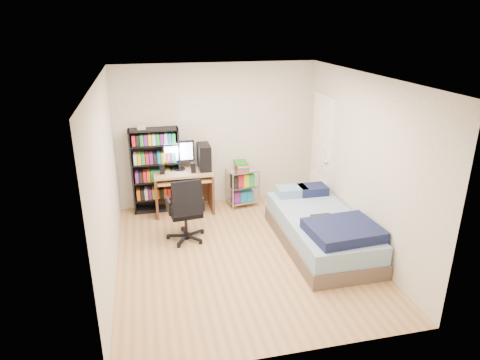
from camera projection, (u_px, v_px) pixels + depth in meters
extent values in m
cube|color=tan|center=(242.00, 256.00, 6.16)|extent=(3.50, 4.00, 0.04)
cube|color=white|center=(243.00, 76.00, 5.26)|extent=(3.50, 4.00, 0.04)
cube|color=silver|center=(217.00, 135.00, 7.55)|extent=(3.50, 0.04, 2.50)
cube|color=silver|center=(293.00, 247.00, 3.86)|extent=(3.50, 0.04, 2.50)
cube|color=silver|center=(105.00, 184.00, 5.34)|extent=(0.04, 4.00, 2.50)
cube|color=silver|center=(364.00, 164.00, 6.07)|extent=(0.04, 4.00, 2.50)
cube|color=black|center=(156.00, 170.00, 7.34)|extent=(0.83, 0.28, 1.47)
cube|color=black|center=(158.00, 198.00, 7.52)|extent=(0.77, 0.26, 0.02)
cube|color=#B31727|center=(158.00, 192.00, 7.47)|extent=(0.72, 0.22, 0.17)
cube|color=black|center=(157.00, 180.00, 7.40)|extent=(0.77, 0.26, 0.02)
cube|color=#16739B|center=(156.00, 175.00, 7.36)|extent=(0.72, 0.22, 0.17)
cube|color=black|center=(155.00, 163.00, 7.29)|extent=(0.77, 0.26, 0.02)
cube|color=gold|center=(155.00, 157.00, 7.24)|extent=(0.72, 0.22, 0.17)
cube|color=black|center=(154.00, 145.00, 7.18)|extent=(0.77, 0.26, 0.02)
cube|color=green|center=(154.00, 139.00, 7.13)|extent=(0.72, 0.22, 0.17)
cube|color=silver|center=(141.00, 127.00, 7.03)|extent=(0.13, 0.11, 0.06)
cube|color=#AB7F58|center=(183.00, 172.00, 7.28)|extent=(0.99, 0.55, 0.04)
cube|color=#3A271F|center=(156.00, 195.00, 7.31)|extent=(0.04, 0.55, 0.70)
cube|color=#3A271F|center=(211.00, 190.00, 7.51)|extent=(0.04, 0.55, 0.70)
cube|color=#3A271F|center=(182.00, 186.00, 7.63)|extent=(0.95, 0.03, 0.64)
cube|color=#AB7F58|center=(184.00, 179.00, 7.24)|extent=(0.89, 0.45, 0.02)
cube|color=black|center=(184.00, 179.00, 7.21)|extent=(0.44, 0.15, 0.02)
cube|color=black|center=(178.00, 151.00, 7.24)|extent=(0.54, 0.05, 0.36)
cube|color=#CCDDFF|center=(179.00, 152.00, 7.22)|extent=(0.48, 0.01, 0.30)
cube|color=black|center=(204.00, 157.00, 7.32)|extent=(0.20, 0.42, 0.44)
cube|color=black|center=(162.00, 169.00, 7.12)|extent=(0.08, 0.08, 0.17)
cube|color=black|center=(193.00, 168.00, 7.19)|extent=(0.08, 0.08, 0.17)
cylinder|color=black|center=(186.00, 224.00, 6.51)|extent=(0.05, 0.05, 0.36)
cube|color=black|center=(185.00, 212.00, 6.44)|extent=(0.50, 0.50, 0.08)
cube|color=black|center=(187.00, 198.00, 6.14)|extent=(0.45, 0.18, 0.53)
cube|color=black|center=(169.00, 206.00, 6.32)|extent=(0.07, 0.29, 0.21)
cube|color=black|center=(201.00, 202.00, 6.46)|extent=(0.07, 0.29, 0.21)
cylinder|color=silver|center=(233.00, 193.00, 7.41)|extent=(0.02, 0.02, 0.68)
cylinder|color=silver|center=(259.00, 189.00, 7.59)|extent=(0.02, 0.02, 0.68)
cylinder|color=silver|center=(226.00, 186.00, 7.72)|extent=(0.02, 0.02, 0.68)
cylinder|color=silver|center=(251.00, 182.00, 7.90)|extent=(0.02, 0.02, 0.68)
cube|color=silver|center=(242.00, 200.00, 7.74)|extent=(0.55, 0.43, 0.02)
cube|color=silver|center=(242.00, 185.00, 7.64)|extent=(0.55, 0.43, 0.02)
cube|color=silver|center=(242.00, 170.00, 7.54)|extent=(0.55, 0.43, 0.02)
cube|color=#A42B17|center=(242.00, 165.00, 7.51)|extent=(0.26, 0.31, 0.16)
cube|color=brown|center=(320.00, 239.00, 6.37)|extent=(1.08, 2.16, 0.22)
cube|color=#7EA0BC|center=(321.00, 224.00, 6.28)|extent=(1.04, 2.12, 0.26)
cube|color=#141A3E|center=(343.00, 230.00, 5.68)|extent=(0.97, 0.82, 0.15)
cube|color=#9EC3E1|center=(292.00, 191.00, 6.97)|extent=(0.49, 0.32, 0.14)
cube|color=#141A3E|center=(313.00, 190.00, 7.02)|extent=(0.45, 0.32, 0.14)
cube|color=#382111|center=(323.00, 217.00, 6.19)|extent=(0.30, 0.24, 0.02)
cube|color=white|center=(322.00, 153.00, 7.38)|extent=(0.05, 0.80, 2.00)
sphere|color=silver|center=(326.00, 162.00, 7.10)|extent=(0.08, 0.08, 0.08)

